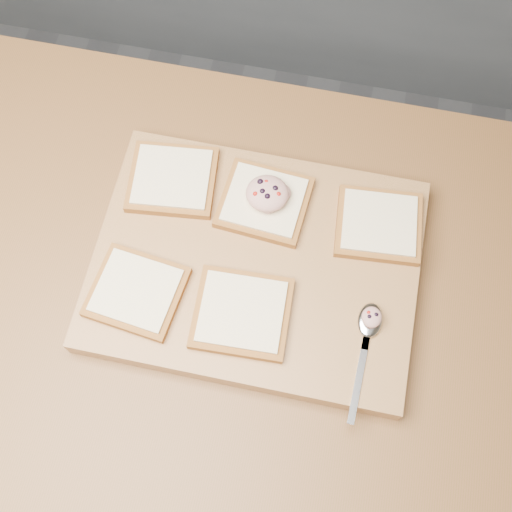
% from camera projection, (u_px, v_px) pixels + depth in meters
% --- Properties ---
extents(ground, '(4.00, 4.00, 0.00)m').
position_uv_depth(ground, '(199.00, 396.00, 1.77)').
color(ground, '#515459').
rests_on(ground, ground).
extents(island_counter, '(2.00, 0.80, 0.90)m').
position_uv_depth(island_counter, '(181.00, 359.00, 1.35)').
color(island_counter, slate).
rests_on(island_counter, ground).
extents(cutting_board, '(0.46, 0.35, 0.04)m').
position_uv_depth(cutting_board, '(256.00, 265.00, 0.93)').
color(cutting_board, '#A26F45').
rests_on(cutting_board, island_counter).
extents(bread_far_left, '(0.14, 0.13, 0.02)m').
position_uv_depth(bread_far_left, '(172.00, 179.00, 0.96)').
color(bread_far_left, '#975A27').
rests_on(bread_far_left, cutting_board).
extents(bread_far_center, '(0.13, 0.12, 0.02)m').
position_uv_depth(bread_far_center, '(264.00, 202.00, 0.94)').
color(bread_far_center, '#975A27').
rests_on(bread_far_center, cutting_board).
extents(bread_far_right, '(0.13, 0.12, 0.02)m').
position_uv_depth(bread_far_right, '(379.00, 224.00, 0.93)').
color(bread_far_right, '#975A27').
rests_on(bread_far_right, cutting_board).
extents(bread_near_left, '(0.14, 0.13, 0.02)m').
position_uv_depth(bread_near_left, '(137.00, 292.00, 0.89)').
color(bread_near_left, '#975A27').
rests_on(bread_near_left, cutting_board).
extents(bread_near_center, '(0.13, 0.12, 0.02)m').
position_uv_depth(bread_near_center, '(242.00, 313.00, 0.88)').
color(bread_near_center, '#975A27').
rests_on(bread_near_center, cutting_board).
extents(tuna_salad_dollop, '(0.06, 0.06, 0.03)m').
position_uv_depth(tuna_salad_dollop, '(267.00, 193.00, 0.92)').
color(tuna_salad_dollop, tan).
rests_on(tuna_salad_dollop, bread_far_center).
extents(spoon, '(0.04, 0.17, 0.01)m').
position_uv_depth(spoon, '(368.00, 329.00, 0.87)').
color(spoon, silver).
rests_on(spoon, cutting_board).
extents(spoon_salad, '(0.03, 0.03, 0.02)m').
position_uv_depth(spoon_salad, '(372.00, 317.00, 0.86)').
color(spoon_salad, tan).
rests_on(spoon_salad, spoon).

